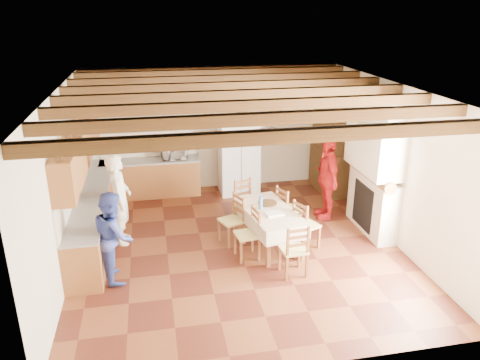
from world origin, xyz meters
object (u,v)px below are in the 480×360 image
at_px(refrigerator, 239,156).
at_px(chair_end_near, 294,249).
at_px(chair_left_far, 231,220).
at_px(microwave, 174,152).
at_px(dining_table, 269,214).
at_px(chair_left_near, 247,234).
at_px(person_woman_blue, 114,236).
at_px(chair_right_far, 288,209).
at_px(person_man, 120,199).
at_px(chair_right_near, 306,224).
at_px(person_woman_red, 327,178).
at_px(chair_end_far, 247,203).
at_px(hutch, 331,144).

xyz_separation_m(refrigerator, chair_end_near, (0.20, -3.87, -0.44)).
height_order(chair_left_far, microwave, microwave).
height_order(refrigerator, microwave, refrigerator).
height_order(dining_table, chair_end_near, chair_end_near).
height_order(chair_left_near, chair_end_near, same).
height_order(chair_left_near, person_woman_blue, person_woman_blue).
bearing_deg(chair_left_far, microwave, 177.31).
xyz_separation_m(chair_right_far, person_man, (-3.28, 0.16, 0.41)).
distance_m(chair_right_near, chair_end_near, 1.01).
bearing_deg(person_woman_red, chair_end_far, -85.26).
relative_size(dining_table, person_woman_red, 1.00).
relative_size(chair_left_far, chair_end_far, 1.00).
bearing_deg(chair_end_far, chair_end_near, -97.94).
xyz_separation_m(chair_left_far, chair_end_far, (0.46, 0.71, 0.00)).
relative_size(chair_end_far, person_woman_blue, 0.62).
bearing_deg(chair_right_far, person_woman_blue, 89.04).
height_order(refrigerator, chair_left_far, refrigerator).
distance_m(refrigerator, chair_end_near, 3.90).
height_order(refrigerator, hutch, hutch).
height_order(chair_right_near, chair_right_far, same).
relative_size(chair_end_far, microwave, 1.62).
distance_m(chair_left_far, chair_end_near, 1.56).
relative_size(chair_left_far, person_woman_blue, 0.62).
bearing_deg(person_woman_red, dining_table, -53.66).
bearing_deg(person_man, chair_end_near, -121.72).
relative_size(chair_end_near, chair_end_far, 1.00).
bearing_deg(dining_table, person_woman_blue, -167.54).
xyz_separation_m(chair_left_near, chair_left_far, (-0.18, 0.62, 0.00)).
bearing_deg(chair_end_far, dining_table, -95.00).
distance_m(chair_right_near, microwave, 3.94).
relative_size(refrigerator, chair_left_far, 1.92).
bearing_deg(person_woman_blue, chair_end_far, -70.31).
relative_size(dining_table, person_woman_blue, 1.15).
relative_size(chair_end_far, person_woman_red, 0.54).
distance_m(chair_left_far, microwave, 2.93).
bearing_deg(chair_right_far, refrigerator, -5.35).
relative_size(hutch, chair_left_near, 2.51).
xyz_separation_m(chair_left_far, microwave, (-0.89, 2.73, 0.58)).
bearing_deg(chair_left_near, chair_right_near, 91.07).
xyz_separation_m(chair_right_near, microwave, (-2.24, 3.18, 0.58)).
relative_size(refrigerator, chair_end_near, 1.92).
bearing_deg(chair_end_near, chair_end_far, -83.74).
relative_size(dining_table, chair_right_near, 1.86).
xyz_separation_m(hutch, person_man, (-4.90, -1.78, -0.31)).
distance_m(chair_right_near, person_woman_red, 1.54).
relative_size(dining_table, microwave, 3.02).
distance_m(chair_left_far, person_man, 2.15).
bearing_deg(chair_end_far, chair_right_near, -70.98).
relative_size(chair_left_far, microwave, 1.62).
height_order(refrigerator, person_man, refrigerator).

